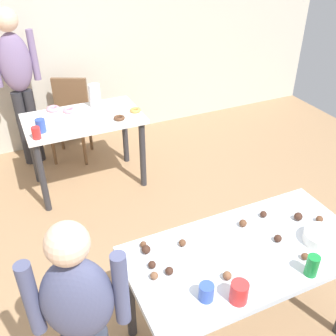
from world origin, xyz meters
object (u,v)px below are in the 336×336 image
object	(u,v)px
person_adult_far	(18,75)
person_girl_near	(81,318)
soda_can	(312,266)
pitcher_far	(95,96)
dining_table_near	(246,263)
mixing_bowl	(322,237)
dining_table_far	(84,128)
chair_far_table	(70,114)

from	to	relation	value
person_adult_far	person_girl_near	bearing A→B (deg)	-92.02
soda_can	pitcher_far	xyz separation A→B (m)	(-0.42, 2.57, 0.05)
dining_table_near	pitcher_far	bearing A→B (deg)	95.59
dining_table_near	person_adult_far	bearing A→B (deg)	107.12
dining_table_near	soda_can	distance (m)	0.38
mixing_bowl	soda_can	size ratio (longest dim) A/B	1.70
dining_table_far	pitcher_far	xyz separation A→B (m)	(0.18, 0.19, 0.23)
dining_table_near	person_adult_far	world-z (taller)	person_adult_far
mixing_bowl	soda_can	xyz separation A→B (m)	(-0.23, -0.16, 0.03)
chair_far_table	soda_can	world-z (taller)	soda_can
dining_table_far	person_adult_far	world-z (taller)	person_adult_far
chair_far_table	soda_can	xyz separation A→B (m)	(0.60, -3.05, 0.31)
chair_far_table	soda_can	bearing A→B (deg)	-78.83
dining_table_far	mixing_bowl	world-z (taller)	mixing_bowl
dining_table_far	chair_far_table	bearing A→B (deg)	89.98
pitcher_far	person_girl_near	bearing A→B (deg)	-107.28
person_girl_near	mixing_bowl	distance (m)	1.38
dining_table_near	person_adult_far	size ratio (longest dim) A/B	0.83
dining_table_far	person_adult_far	size ratio (longest dim) A/B	0.66
mixing_bowl	pitcher_far	distance (m)	2.49
mixing_bowl	person_adult_far	bearing A→B (deg)	113.80
dining_table_far	pitcher_far	size ratio (longest dim) A/B	4.86
chair_far_table	mixing_bowl	bearing A→B (deg)	-74.01
chair_far_table	person_girl_near	bearing A→B (deg)	-101.05
chair_far_table	person_girl_near	size ratio (longest dim) A/B	0.65
dining_table_near	person_girl_near	size ratio (longest dim) A/B	1.01
person_girl_near	pitcher_far	world-z (taller)	person_girl_near
dining_table_near	dining_table_far	world-z (taller)	same
person_adult_far	mixing_bowl	size ratio (longest dim) A/B	7.92
dining_table_near	dining_table_far	xyz separation A→B (m)	(-0.40, 2.10, -0.02)
dining_table_far	chair_far_table	xyz separation A→B (m)	(0.00, 0.67, -0.13)
person_girl_near	pitcher_far	distance (m)	2.48
dining_table_far	person_adult_far	bearing A→B (deg)	123.36
person_girl_near	soda_can	bearing A→B (deg)	-9.99
chair_far_table	person_adult_far	distance (m)	0.68
dining_table_near	chair_far_table	world-z (taller)	chair_far_table
soda_can	dining_table_far	bearing A→B (deg)	104.21
dining_table_near	chair_far_table	distance (m)	2.80
person_girl_near	pitcher_far	size ratio (longest dim) A/B	6.01
dining_table_far	mixing_bowl	size ratio (longest dim) A/B	5.24
person_girl_near	dining_table_near	bearing A→B (deg)	4.58
mixing_bowl	dining_table_far	bearing A→B (deg)	110.48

